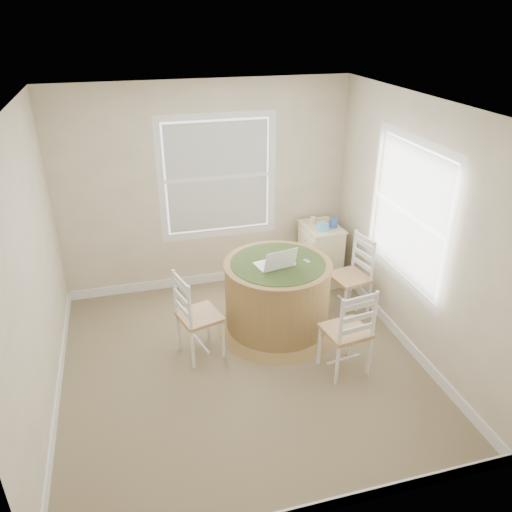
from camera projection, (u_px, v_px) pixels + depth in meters
name	position (u px, v px, depth m)	size (l,w,h in m)	color
room	(253.00, 243.00, 4.76)	(3.64, 3.64, 2.64)	#7F6D50
round_table	(277.00, 294.00, 5.54)	(1.36, 1.36, 0.85)	olive
chair_left	(199.00, 316.00, 5.12)	(0.42, 0.40, 0.95)	white
chair_near	(346.00, 330.00, 4.89)	(0.42, 0.40, 0.95)	white
chair_right	(349.00, 277.00, 5.85)	(0.42, 0.40, 0.95)	white
laptop	(275.00, 263.00, 5.28)	(0.42, 0.39, 0.26)	white
mouse	(293.00, 263.00, 5.34)	(0.07, 0.11, 0.04)	white
phone	(307.00, 261.00, 5.40)	(0.04, 0.09, 0.02)	#B7BABF
keys	(292.00, 254.00, 5.54)	(0.06, 0.05, 0.03)	black
corner_chest	(320.00, 254.00, 6.57)	(0.47, 0.62, 0.80)	beige
tissue_box	(322.00, 227.00, 6.24)	(0.12, 0.12, 0.10)	#62B6E0
box_yellow	(323.00, 222.00, 6.42)	(0.15, 0.10, 0.06)	gold
box_blue	(334.00, 223.00, 6.32)	(0.08, 0.08, 0.12)	#3655A4
cup_cream	(313.00, 220.00, 6.44)	(0.07, 0.07, 0.09)	beige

